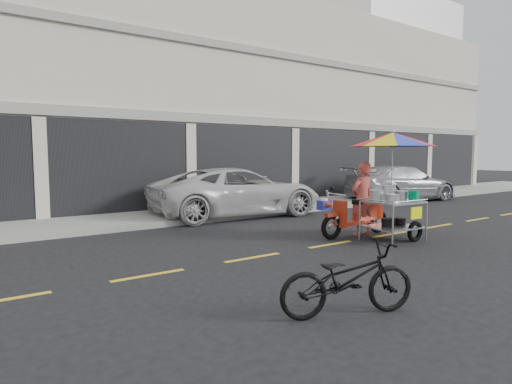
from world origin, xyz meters
TOP-DOWN VIEW (x-y plane):
  - ground at (0.00, 0.00)m, footprint 90.00×90.00m
  - sidewalk at (0.00, 5.50)m, footprint 45.00×3.00m
  - shophouse_block at (2.82, 10.59)m, footprint 36.00×8.11m
  - centerline at (0.00, 0.00)m, footprint 42.00×0.10m
  - white_pickup at (0.68, 4.70)m, footprint 5.56×2.93m
  - silver_pickup at (8.48, 4.47)m, footprint 5.17×2.63m
  - near_bicycle at (-2.69, -2.96)m, footprint 1.78×1.14m
  - food_vendor_rig at (1.42, -0.14)m, footprint 2.41×1.99m

SIDE VIEW (x-z plane):
  - ground at x=0.00m, z-range 0.00..0.00m
  - centerline at x=0.00m, z-range 0.00..0.01m
  - sidewalk at x=0.00m, z-range 0.00..0.15m
  - near_bicycle at x=-2.69m, z-range 0.00..0.89m
  - silver_pickup at x=8.48m, z-range 0.00..1.44m
  - white_pickup at x=0.68m, z-range 0.00..1.49m
  - food_vendor_rig at x=1.42m, z-range 0.31..2.75m
  - shophouse_block at x=2.82m, z-range -0.96..9.44m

